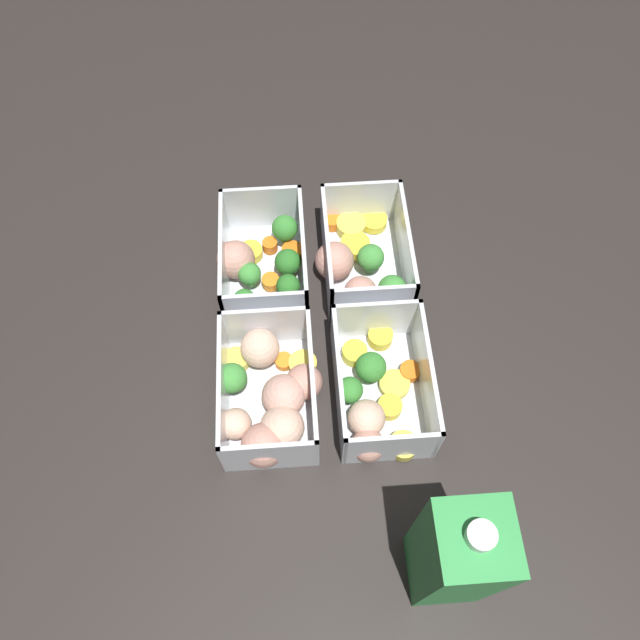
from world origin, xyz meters
name	(u,v)px	position (x,y,z in m)	size (l,w,h in m)	color
ground_plane	(320,330)	(0.00, 0.00, 0.00)	(4.00, 4.00, 0.00)	#282321
container_near_left	(262,261)	(-0.09, -0.07, 0.03)	(0.16, 0.12, 0.08)	silver
container_near_right	(271,397)	(0.10, -0.06, 0.03)	(0.18, 0.13, 0.08)	silver
container_far_left	(360,260)	(-0.08, 0.06, 0.03)	(0.18, 0.13, 0.08)	silver
container_far_right	(376,393)	(0.10, 0.06, 0.03)	(0.18, 0.11, 0.08)	silver
juice_carton	(456,555)	(0.29, 0.10, 0.10)	(0.07, 0.07, 0.20)	green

